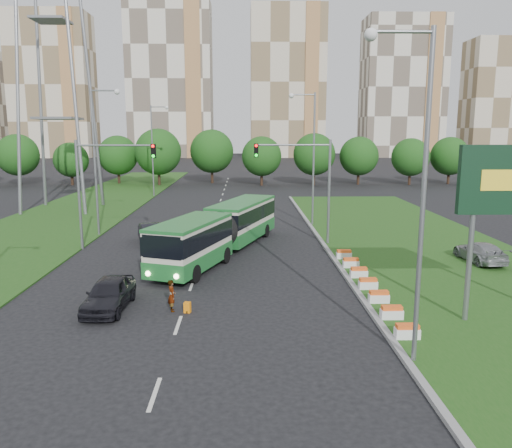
{
  "coord_description": "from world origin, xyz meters",
  "views": [
    {
      "loc": [
        -0.01,
        -27.26,
        8.52
      ],
      "look_at": [
        0.76,
        4.88,
        2.6
      ],
      "focal_mm": 35.0,
      "sensor_mm": 36.0,
      "label": 1
    }
  ],
  "objects_px": {
    "traffic_mast_median": "(308,175)",
    "articulated_bus": "(218,230)",
    "pedestrian": "(172,296)",
    "car_left_near": "(109,294)",
    "car_left_far": "(152,234)",
    "car_median": "(480,252)",
    "transmission_pylon": "(50,0)",
    "traffic_mast_left": "(101,177)",
    "shopping_trolley": "(187,307)"
  },
  "relations": [
    {
      "from": "shopping_trolley",
      "to": "car_left_near",
      "type": "bearing_deg",
      "value": -175.96
    },
    {
      "from": "traffic_mast_median",
      "to": "car_median",
      "type": "relative_size",
      "value": 1.77
    },
    {
      "from": "articulated_bus",
      "to": "pedestrian",
      "type": "bearing_deg",
      "value": -77.96
    },
    {
      "from": "traffic_mast_left",
      "to": "shopping_trolley",
      "type": "xyz_separation_m",
      "value": [
        7.62,
        -13.42,
        -5.09
      ]
    },
    {
      "from": "transmission_pylon",
      "to": "articulated_bus",
      "type": "height_order",
      "value": "transmission_pylon"
    },
    {
      "from": "traffic_mast_left",
      "to": "shopping_trolley",
      "type": "distance_m",
      "value": 16.25
    },
    {
      "from": "car_left_near",
      "to": "traffic_mast_left",
      "type": "bearing_deg",
      "value": 108.15
    },
    {
      "from": "articulated_bus",
      "to": "pedestrian",
      "type": "distance_m",
      "value": 11.77
    },
    {
      "from": "car_left_near",
      "to": "traffic_mast_median",
      "type": "bearing_deg",
      "value": 52.38
    },
    {
      "from": "articulated_bus",
      "to": "car_median",
      "type": "bearing_deg",
      "value": 9.42
    },
    {
      "from": "car_left_far",
      "to": "pedestrian",
      "type": "height_order",
      "value": "pedestrian"
    },
    {
      "from": "shopping_trolley",
      "to": "pedestrian",
      "type": "bearing_deg",
      "value": 175.63
    },
    {
      "from": "pedestrian",
      "to": "car_left_near",
      "type": "bearing_deg",
      "value": 66.02
    },
    {
      "from": "traffic_mast_left",
      "to": "transmission_pylon",
      "type": "distance_m",
      "value": 27.03
    },
    {
      "from": "traffic_mast_left",
      "to": "shopping_trolley",
      "type": "bearing_deg",
      "value": -60.4
    },
    {
      "from": "traffic_mast_median",
      "to": "shopping_trolley",
      "type": "relative_size",
      "value": 15.48
    },
    {
      "from": "articulated_bus",
      "to": "car_median",
      "type": "height_order",
      "value": "articulated_bus"
    },
    {
      "from": "car_left_near",
      "to": "car_median",
      "type": "relative_size",
      "value": 1.01
    },
    {
      "from": "articulated_bus",
      "to": "transmission_pylon",
      "type": "bearing_deg",
      "value": 151.52
    },
    {
      "from": "transmission_pylon",
      "to": "car_left_far",
      "type": "height_order",
      "value": "transmission_pylon"
    },
    {
      "from": "traffic_mast_median",
      "to": "traffic_mast_left",
      "type": "relative_size",
      "value": 1.0
    },
    {
      "from": "car_left_far",
      "to": "pedestrian",
      "type": "distance_m",
      "value": 15.42
    },
    {
      "from": "transmission_pylon",
      "to": "pedestrian",
      "type": "relative_size",
      "value": 28.25
    },
    {
      "from": "transmission_pylon",
      "to": "shopping_trolley",
      "type": "relative_size",
      "value": 85.15
    },
    {
      "from": "traffic_mast_median",
      "to": "pedestrian",
      "type": "relative_size",
      "value": 5.14
    },
    {
      "from": "traffic_mast_median",
      "to": "traffic_mast_left",
      "type": "bearing_deg",
      "value": -176.23
    },
    {
      "from": "car_left_far",
      "to": "shopping_trolley",
      "type": "xyz_separation_m",
      "value": [
        4.42,
        -15.21,
        -0.51
      ]
    },
    {
      "from": "car_left_near",
      "to": "pedestrian",
      "type": "xyz_separation_m",
      "value": [
        3.1,
        -0.34,
        0.0
      ]
    },
    {
      "from": "traffic_mast_left",
      "to": "car_left_near",
      "type": "height_order",
      "value": "traffic_mast_left"
    },
    {
      "from": "traffic_mast_left",
      "to": "traffic_mast_median",
      "type": "bearing_deg",
      "value": 3.77
    },
    {
      "from": "articulated_bus",
      "to": "car_left_far",
      "type": "relative_size",
      "value": 3.69
    },
    {
      "from": "traffic_mast_median",
      "to": "shopping_trolley",
      "type": "distance_m",
      "value": 17.05
    },
    {
      "from": "traffic_mast_median",
      "to": "car_left_far",
      "type": "relative_size",
      "value": 1.73
    },
    {
      "from": "transmission_pylon",
      "to": "shopping_trolley",
      "type": "height_order",
      "value": "transmission_pylon"
    },
    {
      "from": "car_median",
      "to": "transmission_pylon",
      "type": "bearing_deg",
      "value": -38.27
    },
    {
      "from": "traffic_mast_median",
      "to": "articulated_bus",
      "type": "xyz_separation_m",
      "value": [
        -6.64,
        -2.58,
        -3.63
      ]
    },
    {
      "from": "traffic_mast_left",
      "to": "pedestrian",
      "type": "relative_size",
      "value": 5.14
    },
    {
      "from": "traffic_mast_median",
      "to": "car_left_near",
      "type": "xyz_separation_m",
      "value": [
        -11.39,
        -13.85,
        -4.57
      ]
    },
    {
      "from": "articulated_bus",
      "to": "traffic_mast_left",
      "type": "bearing_deg",
      "value": -170.36
    },
    {
      "from": "transmission_pylon",
      "to": "car_median",
      "type": "xyz_separation_m",
      "value": [
        35.44,
        -23.85,
        -21.19
      ]
    },
    {
      "from": "pedestrian",
      "to": "car_left_far",
      "type": "bearing_deg",
      "value": -4.02
    },
    {
      "from": "transmission_pylon",
      "to": "car_median",
      "type": "relative_size",
      "value": 9.72
    },
    {
      "from": "car_left_far",
      "to": "car_median",
      "type": "bearing_deg",
      "value": -35.2
    },
    {
      "from": "traffic_mast_median",
      "to": "car_left_far",
      "type": "height_order",
      "value": "traffic_mast_median"
    },
    {
      "from": "traffic_mast_left",
      "to": "transmission_pylon",
      "type": "relative_size",
      "value": 0.18
    },
    {
      "from": "transmission_pylon",
      "to": "car_median",
      "type": "bearing_deg",
      "value": -33.94
    },
    {
      "from": "car_median",
      "to": "shopping_trolley",
      "type": "height_order",
      "value": "car_median"
    },
    {
      "from": "transmission_pylon",
      "to": "car_median",
      "type": "distance_m",
      "value": 47.68
    },
    {
      "from": "transmission_pylon",
      "to": "car_left_near",
      "type": "bearing_deg",
      "value": -67.2
    },
    {
      "from": "car_left_far",
      "to": "traffic_mast_median",
      "type": "bearing_deg",
      "value": -22.6
    }
  ]
}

